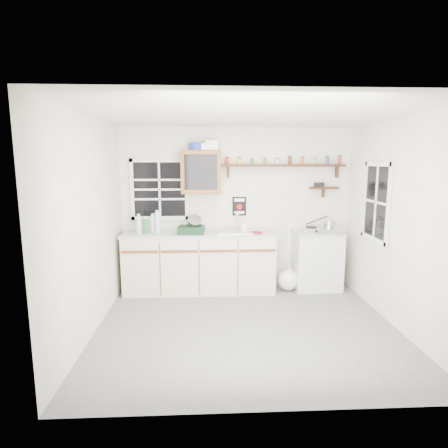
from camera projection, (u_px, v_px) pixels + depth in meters
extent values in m
cube|color=#5A595C|center=(246.00, 326.00, 4.58)|extent=(3.60, 3.20, 0.02)
cube|color=silver|center=(248.00, 114.00, 4.16)|extent=(3.60, 3.20, 0.02)
cube|color=beige|center=(90.00, 226.00, 4.28)|extent=(0.02, 3.20, 2.50)
cube|color=beige|center=(398.00, 224.00, 4.46)|extent=(0.02, 3.20, 2.50)
cube|color=beige|center=(236.00, 208.00, 5.96)|extent=(3.60, 0.02, 2.50)
cube|color=beige|center=(271.00, 262.00, 2.78)|extent=(3.60, 0.02, 2.50)
cube|color=beige|center=(200.00, 263.00, 5.76)|extent=(2.27, 0.60, 0.88)
cube|color=gray|center=(199.00, 234.00, 5.68)|extent=(2.31, 0.62, 0.04)
cube|color=brown|center=(140.00, 252.00, 5.37)|extent=(0.53, 0.02, 0.03)
cube|color=brown|center=(179.00, 251.00, 5.39)|extent=(0.53, 0.02, 0.03)
cube|color=brown|center=(219.00, 251.00, 5.42)|extent=(0.53, 0.02, 0.03)
cube|color=brown|center=(257.00, 251.00, 5.45)|extent=(0.53, 0.02, 0.03)
cube|color=silver|center=(317.00, 261.00, 5.87)|extent=(0.70, 0.55, 0.88)
cube|color=gray|center=(318.00, 232.00, 5.79)|extent=(0.73, 0.57, 0.03)
cube|color=#B5B5BA|center=(234.00, 232.00, 5.70)|extent=(0.52, 0.44, 0.03)
cylinder|color=#B5B5BA|center=(237.00, 221.00, 5.84)|extent=(0.02, 0.02, 0.28)
cylinder|color=#B5B5BA|center=(237.00, 213.00, 5.76)|extent=(0.02, 0.14, 0.02)
cube|color=#5A2E16|center=(201.00, 172.00, 5.68)|extent=(0.60, 0.30, 0.65)
cube|color=black|center=(201.00, 172.00, 5.52)|extent=(0.48, 0.02, 0.52)
cylinder|color=#182F9D|center=(197.00, 146.00, 5.61)|extent=(0.24, 0.24, 0.11)
cube|color=white|center=(212.00, 145.00, 5.62)|extent=(0.18, 0.15, 0.14)
cylinder|color=white|center=(204.00, 147.00, 5.57)|extent=(0.12, 0.12, 0.10)
cube|color=black|center=(284.00, 165.00, 5.78)|extent=(1.91, 0.18, 0.04)
cube|color=black|center=(228.00, 172.00, 5.79)|extent=(0.03, 0.10, 0.18)
cube|color=black|center=(337.00, 172.00, 5.88)|extent=(0.03, 0.10, 0.18)
cylinder|color=red|center=(227.00, 161.00, 5.73)|extent=(0.06, 0.06, 0.10)
cylinder|color=black|center=(227.00, 157.00, 5.72)|extent=(0.05, 0.05, 0.02)
cylinder|color=gold|center=(240.00, 161.00, 5.74)|extent=(0.06, 0.06, 0.10)
cylinder|color=black|center=(240.00, 157.00, 5.73)|extent=(0.05, 0.05, 0.02)
cylinder|color=#267226|center=(252.00, 162.00, 5.75)|extent=(0.05, 0.05, 0.07)
cylinder|color=black|center=(252.00, 159.00, 5.74)|extent=(0.05, 0.05, 0.02)
cylinder|color=#99591E|center=(265.00, 162.00, 5.76)|extent=(0.05, 0.05, 0.08)
cylinder|color=black|center=(265.00, 159.00, 5.75)|extent=(0.04, 0.04, 0.02)
cylinder|color=silver|center=(277.00, 162.00, 5.77)|extent=(0.05, 0.05, 0.08)
cylinder|color=black|center=(277.00, 158.00, 5.76)|extent=(0.05, 0.05, 0.02)
cylinder|color=#4C2614|center=(290.00, 161.00, 5.77)|extent=(0.06, 0.06, 0.11)
cylinder|color=black|center=(290.00, 156.00, 5.76)|extent=(0.05, 0.05, 0.02)
cylinder|color=#B24C19|center=(302.00, 161.00, 5.78)|extent=(0.05, 0.05, 0.10)
cylinder|color=black|center=(302.00, 157.00, 5.77)|extent=(0.05, 0.05, 0.02)
cylinder|color=gold|center=(315.00, 162.00, 5.79)|extent=(0.05, 0.05, 0.08)
cylinder|color=black|center=(315.00, 158.00, 5.78)|extent=(0.04, 0.04, 0.02)
cylinder|color=#334C8C|center=(327.00, 161.00, 5.80)|extent=(0.06, 0.06, 0.11)
cylinder|color=black|center=(327.00, 157.00, 5.79)|extent=(0.05, 0.05, 0.02)
cylinder|color=maroon|center=(339.00, 160.00, 5.81)|extent=(0.05, 0.05, 0.12)
cylinder|color=black|center=(340.00, 156.00, 5.80)|extent=(0.04, 0.04, 0.02)
cube|color=black|center=(324.00, 188.00, 5.88)|extent=(0.45, 0.15, 0.03)
cube|color=black|center=(323.00, 193.00, 5.93)|extent=(0.03, 0.08, 0.14)
cube|color=black|center=(319.00, 185.00, 5.87)|extent=(0.14, 0.10, 0.07)
cube|color=black|center=(239.00, 206.00, 5.93)|extent=(0.22, 0.01, 0.30)
cube|color=white|center=(239.00, 200.00, 5.91)|extent=(0.16, 0.00, 0.05)
cylinder|color=#A50C0C|center=(239.00, 207.00, 5.92)|extent=(0.09, 0.01, 0.09)
cube|color=white|center=(239.00, 213.00, 5.94)|extent=(0.16, 0.00, 0.04)
cube|color=black|center=(160.00, 189.00, 5.82)|extent=(0.85, 0.02, 0.90)
cube|color=silver|center=(160.00, 189.00, 5.82)|extent=(0.93, 0.03, 0.98)
cube|color=black|center=(376.00, 202.00, 4.96)|extent=(0.02, 0.70, 1.00)
cube|color=silver|center=(376.00, 202.00, 4.96)|extent=(0.03, 0.78, 1.08)
cylinder|color=silver|center=(139.00, 225.00, 5.57)|extent=(0.08, 0.08, 0.26)
cylinder|color=white|center=(138.00, 215.00, 5.55)|extent=(0.04, 0.04, 0.03)
cylinder|color=#23693A|center=(145.00, 226.00, 5.58)|extent=(0.08, 0.08, 0.22)
cylinder|color=white|center=(145.00, 218.00, 5.56)|extent=(0.04, 0.04, 0.03)
cylinder|color=silver|center=(153.00, 224.00, 5.66)|extent=(0.08, 0.08, 0.25)
cylinder|color=white|center=(153.00, 215.00, 5.64)|extent=(0.04, 0.04, 0.03)
cylinder|color=silver|center=(157.00, 223.00, 5.60)|extent=(0.07, 0.07, 0.31)
cylinder|color=white|center=(157.00, 211.00, 5.57)|extent=(0.04, 0.04, 0.03)
cube|color=black|center=(191.00, 230.00, 5.57)|extent=(0.41, 0.32, 0.11)
cylinder|color=#B5B5BA|center=(194.00, 222.00, 5.55)|extent=(0.26, 0.28, 0.23)
imported|color=white|center=(244.00, 225.00, 5.77)|extent=(0.10, 0.11, 0.18)
cube|color=maroon|center=(257.00, 233.00, 5.58)|extent=(0.18, 0.16, 0.02)
cube|color=#B5B5BA|center=(320.00, 230.00, 5.77)|extent=(0.59, 0.36, 0.07)
cylinder|color=black|center=(311.00, 227.00, 5.75)|extent=(0.17, 0.17, 0.01)
cylinder|color=black|center=(329.00, 227.00, 5.77)|extent=(0.17, 0.17, 0.01)
cylinder|color=#B5B5BA|center=(329.00, 224.00, 5.76)|extent=(0.17, 0.17, 0.11)
cylinder|color=black|center=(317.00, 220.00, 5.83)|extent=(0.29, 0.19, 0.17)
ellipsoid|color=white|center=(288.00, 280.00, 5.78)|extent=(0.36, 0.33, 0.38)
cone|color=white|center=(290.00, 269.00, 5.75)|extent=(0.10, 0.10, 0.10)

